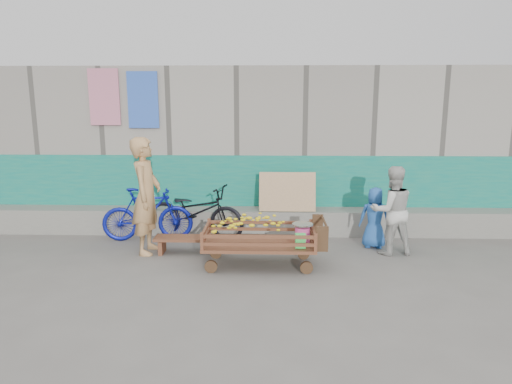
{
  "coord_description": "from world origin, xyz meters",
  "views": [
    {
      "loc": [
        -0.01,
        -5.72,
        2.41
      ],
      "look_at": [
        -0.23,
        1.2,
        1.0
      ],
      "focal_mm": 32.0,
      "sensor_mm": 36.0,
      "label": 1
    }
  ],
  "objects_px": {
    "bench": "(189,241)",
    "vendor_man": "(146,196)",
    "bicycle_blue": "(148,214)",
    "woman": "(392,210)",
    "banana_cart": "(257,232)",
    "child": "(375,218)",
    "bicycle_dark": "(195,212)"
  },
  "relations": [
    {
      "from": "banana_cart",
      "to": "child",
      "type": "height_order",
      "value": "child"
    },
    {
      "from": "vendor_man",
      "to": "bicycle_dark",
      "type": "xyz_separation_m",
      "value": [
        0.63,
        0.81,
        -0.45
      ]
    },
    {
      "from": "child",
      "to": "bicycle_blue",
      "type": "xyz_separation_m",
      "value": [
        -3.83,
        0.27,
        -0.04
      ]
    },
    {
      "from": "bench",
      "to": "vendor_man",
      "type": "xyz_separation_m",
      "value": [
        -0.66,
        0.04,
        0.72
      ]
    },
    {
      "from": "bench",
      "to": "child",
      "type": "relative_size",
      "value": 1.07
    },
    {
      "from": "bicycle_blue",
      "to": "vendor_man",
      "type": "bearing_deg",
      "value": -172.77
    },
    {
      "from": "bench",
      "to": "bicycle_dark",
      "type": "bearing_deg",
      "value": 91.91
    },
    {
      "from": "vendor_man",
      "to": "bicycle_blue",
      "type": "distance_m",
      "value": 0.79
    },
    {
      "from": "bench",
      "to": "child",
      "type": "bearing_deg",
      "value": 7.55
    },
    {
      "from": "vendor_man",
      "to": "bicycle_blue",
      "type": "relative_size",
      "value": 1.19
    },
    {
      "from": "woman",
      "to": "bicycle_blue",
      "type": "height_order",
      "value": "woman"
    },
    {
      "from": "woman",
      "to": "banana_cart",
      "type": "bearing_deg",
      "value": 9.3
    },
    {
      "from": "woman",
      "to": "vendor_man",
      "type": "bearing_deg",
      "value": -6.4
    },
    {
      "from": "bicycle_dark",
      "to": "vendor_man",
      "type": "bearing_deg",
      "value": 156.77
    },
    {
      "from": "bench",
      "to": "bicycle_dark",
      "type": "relative_size",
      "value": 0.6
    },
    {
      "from": "vendor_man",
      "to": "child",
      "type": "relative_size",
      "value": 1.83
    },
    {
      "from": "banana_cart",
      "to": "bicycle_blue",
      "type": "distance_m",
      "value": 2.27
    },
    {
      "from": "bench",
      "to": "bicycle_blue",
      "type": "relative_size",
      "value": 0.7
    },
    {
      "from": "vendor_man",
      "to": "child",
      "type": "height_order",
      "value": "vendor_man"
    },
    {
      "from": "banana_cart",
      "to": "child",
      "type": "distance_m",
      "value": 2.12
    },
    {
      "from": "banana_cart",
      "to": "vendor_man",
      "type": "xyz_separation_m",
      "value": [
        -1.76,
        0.57,
        0.41
      ]
    },
    {
      "from": "bicycle_dark",
      "to": "child",
      "type": "bearing_deg",
      "value": -83.83
    },
    {
      "from": "bicycle_blue",
      "to": "woman",
      "type": "bearing_deg",
      "value": -106.01
    },
    {
      "from": "banana_cart",
      "to": "bicycle_blue",
      "type": "relative_size",
      "value": 1.15
    },
    {
      "from": "bench",
      "to": "child",
      "type": "distance_m",
      "value": 3.05
    },
    {
      "from": "banana_cart",
      "to": "bench",
      "type": "relative_size",
      "value": 1.64
    },
    {
      "from": "vendor_man",
      "to": "woman",
      "type": "height_order",
      "value": "vendor_man"
    },
    {
      "from": "banana_cart",
      "to": "bicycle_dark",
      "type": "relative_size",
      "value": 0.99
    },
    {
      "from": "woman",
      "to": "child",
      "type": "bearing_deg",
      "value": -64.66
    },
    {
      "from": "bicycle_dark",
      "to": "woman",
      "type": "bearing_deg",
      "value": -88.48
    },
    {
      "from": "woman",
      "to": "bicycle_blue",
      "type": "bearing_deg",
      "value": -15.28
    },
    {
      "from": "bench",
      "to": "bicycle_dark",
      "type": "distance_m",
      "value": 0.89
    }
  ]
}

